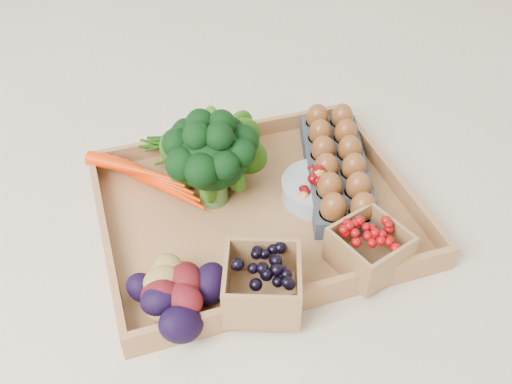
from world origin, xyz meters
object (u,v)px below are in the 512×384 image
object	(u,v)px
broccoli	(212,172)
egg_carton	(336,171)
tray	(256,213)
cherry_bowl	(318,189)

from	to	relation	value
broccoli	egg_carton	xyz separation A→B (m)	(0.24, -0.02, -0.05)
egg_carton	tray	bearing A→B (deg)	-151.44
tray	egg_carton	size ratio (longest dim) A/B	1.70
tray	egg_carton	world-z (taller)	egg_carton
broccoli	egg_carton	world-z (taller)	broccoli
tray	broccoli	bearing A→B (deg)	141.69
tray	cherry_bowl	world-z (taller)	cherry_bowl
tray	egg_carton	bearing A→B (deg)	11.43
cherry_bowl	egg_carton	xyz separation A→B (m)	(0.05, 0.04, 0.00)
broccoli	cherry_bowl	xyz separation A→B (m)	(0.19, -0.05, -0.05)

